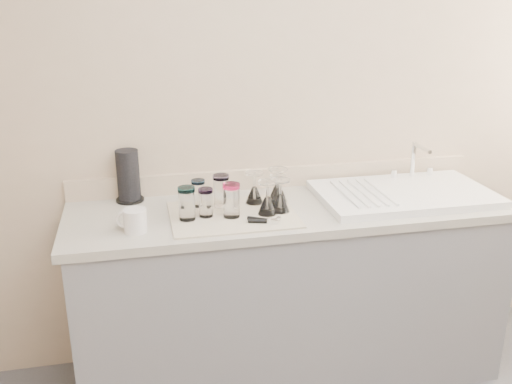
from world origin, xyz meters
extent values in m
cube|color=tan|center=(0.00, 1.50, 1.25)|extent=(3.50, 0.04, 2.50)
cube|color=slate|center=(0.00, 1.20, 0.43)|extent=(2.00, 0.60, 0.86)
cube|color=gray|center=(0.00, 1.20, 0.88)|extent=(2.06, 0.62, 0.04)
cube|color=white|center=(0.55, 1.20, 0.92)|extent=(0.82, 0.50, 0.03)
cylinder|color=silver|center=(0.69, 1.40, 1.03)|extent=(0.02, 0.02, 0.18)
cylinder|color=silver|center=(0.69, 1.32, 1.10)|extent=(0.02, 0.16, 0.02)
cylinder|color=silver|center=(0.59, 1.40, 0.96)|extent=(0.03, 0.03, 0.04)
cylinder|color=silver|center=(0.79, 1.40, 0.96)|extent=(0.03, 0.03, 0.04)
cube|color=beige|center=(-0.29, 1.14, 0.90)|extent=(0.55, 0.42, 0.01)
cylinder|color=white|center=(-0.43, 1.27, 0.96)|extent=(0.06, 0.06, 0.11)
cylinder|color=#3179D3|center=(-0.43, 1.27, 1.02)|extent=(0.06, 0.06, 0.02)
cylinder|color=white|center=(-0.32, 1.26, 0.97)|extent=(0.07, 0.07, 0.13)
cylinder|color=#AF97E5|center=(-0.32, 1.26, 1.05)|extent=(0.07, 0.07, 0.02)
cylinder|color=white|center=(-0.49, 1.12, 0.97)|extent=(0.07, 0.07, 0.13)
cylinder|color=#2AB7C8|center=(-0.49, 1.12, 1.04)|extent=(0.07, 0.07, 0.02)
cylinder|color=white|center=(-0.41, 1.14, 0.96)|extent=(0.06, 0.06, 0.11)
cylinder|color=#64369A|center=(-0.41, 1.14, 1.03)|extent=(0.06, 0.06, 0.02)
cylinder|color=white|center=(-0.30, 1.11, 0.97)|extent=(0.07, 0.07, 0.13)
cylinder|color=#E9267C|center=(-0.30, 1.11, 1.05)|extent=(0.08, 0.08, 0.02)
cone|color=white|center=(-0.17, 1.26, 0.95)|extent=(0.08, 0.08, 0.08)
cylinder|color=white|center=(-0.17, 1.26, 1.02)|extent=(0.01, 0.01, 0.06)
cylinder|color=white|center=(-0.17, 1.26, 1.05)|extent=(0.08, 0.08, 0.01)
cone|color=white|center=(-0.06, 1.26, 0.95)|extent=(0.09, 0.09, 0.08)
cylinder|color=white|center=(-0.06, 1.26, 1.02)|extent=(0.01, 0.01, 0.07)
cylinder|color=white|center=(-0.06, 1.26, 1.06)|extent=(0.09, 0.09, 0.01)
cone|color=white|center=(-0.14, 1.11, 0.95)|extent=(0.08, 0.08, 0.08)
cylinder|color=white|center=(-0.14, 1.11, 1.02)|extent=(0.01, 0.01, 0.06)
cylinder|color=white|center=(-0.14, 1.11, 1.05)|extent=(0.08, 0.08, 0.01)
cone|color=white|center=(-0.08, 1.13, 0.95)|extent=(0.08, 0.08, 0.08)
cylinder|color=white|center=(-0.08, 1.13, 1.02)|extent=(0.01, 0.01, 0.06)
cylinder|color=white|center=(-0.08, 1.13, 1.05)|extent=(0.08, 0.08, 0.01)
cone|color=white|center=(-0.07, 1.23, 0.94)|extent=(0.07, 0.07, 0.07)
cylinder|color=white|center=(-0.07, 1.23, 1.01)|extent=(0.01, 0.01, 0.06)
cylinder|color=white|center=(-0.07, 1.23, 1.04)|extent=(0.07, 0.07, 0.01)
cube|color=silver|center=(-0.14, 1.00, 0.92)|extent=(0.06, 0.05, 0.02)
cylinder|color=black|center=(-0.19, 1.01, 0.92)|extent=(0.11, 0.05, 0.02)
cylinder|color=black|center=(-0.19, 1.03, 0.92)|extent=(0.10, 0.07, 0.02)
cylinder|color=silver|center=(-0.71, 1.05, 0.95)|extent=(0.12, 0.12, 0.10)
torus|color=silver|center=(-0.76, 1.07, 0.95)|extent=(0.07, 0.04, 0.07)
cylinder|color=black|center=(-0.73, 1.43, 0.91)|extent=(0.13, 0.13, 0.01)
cylinder|color=black|center=(-0.73, 1.43, 1.03)|extent=(0.10, 0.10, 0.24)
camera|label=1|loc=(-0.69, -1.16, 1.84)|focal=40.00mm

